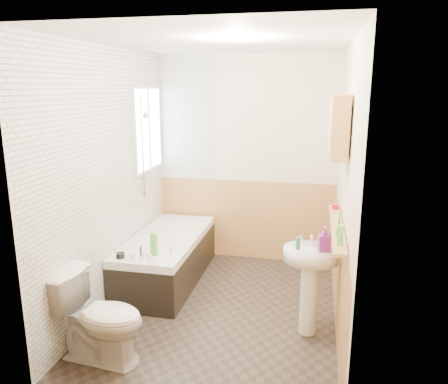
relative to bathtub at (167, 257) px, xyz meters
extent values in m
plane|color=#2B241E|center=(0.73, -0.53, -0.27)|extent=(2.80, 2.80, 0.00)
plane|color=white|center=(0.73, -0.53, 2.23)|extent=(2.80, 2.80, 0.00)
cube|color=#F3E5C9|center=(0.73, 0.88, 0.98)|extent=(2.20, 0.02, 2.50)
cube|color=#F3E5C9|center=(0.73, -1.94, 0.98)|extent=(2.20, 0.02, 2.50)
cube|color=#F3E5C9|center=(-0.38, -0.53, 0.98)|extent=(0.02, 2.80, 2.50)
cube|color=#F3E5C9|center=(1.84, -0.53, 0.98)|extent=(0.02, 2.80, 2.50)
cube|color=tan|center=(1.82, -0.53, 0.23)|extent=(0.01, 2.80, 1.00)
cube|color=tan|center=(0.73, -1.91, 0.23)|extent=(2.20, 0.01, 1.00)
cube|color=tan|center=(0.73, 0.86, 0.23)|extent=(2.20, 0.01, 1.00)
cube|color=white|center=(-0.36, -0.53, 0.98)|extent=(0.01, 2.80, 2.50)
cube|color=white|center=(0.00, 0.86, 1.48)|extent=(0.75, 0.01, 1.50)
cube|color=white|center=(-0.34, 0.42, 1.38)|extent=(0.03, 0.79, 0.99)
cube|color=white|center=(-0.32, 0.42, 1.38)|extent=(0.01, 0.70, 0.90)
cube|color=white|center=(-0.32, 0.42, 1.38)|extent=(0.01, 0.04, 0.90)
cube|color=black|center=(0.00, 0.00, -0.05)|extent=(0.70, 1.62, 0.45)
cube|color=white|center=(0.00, 0.00, 0.21)|extent=(0.70, 1.62, 0.08)
cube|color=white|center=(0.00, 0.00, 0.20)|extent=(0.56, 1.48, 0.04)
cylinder|color=silver|center=(0.00, -0.71, 0.32)|extent=(0.04, 0.04, 0.14)
sphere|color=silver|center=(-0.09, -0.71, 0.29)|extent=(0.06, 0.06, 0.06)
sphere|color=silver|center=(0.09, -0.71, 0.29)|extent=(0.06, 0.06, 0.06)
cylinder|color=silver|center=(-0.32, 0.19, 1.18)|extent=(0.02, 0.02, 1.12)
cylinder|color=silver|center=(-0.32, 0.19, 0.67)|extent=(0.04, 0.04, 0.02)
cylinder|color=silver|center=(-0.32, 0.19, 1.70)|extent=(0.04, 0.04, 0.02)
cylinder|color=silver|center=(-0.27, 0.19, 1.56)|extent=(0.06, 0.07, 0.08)
imported|color=white|center=(-0.03, -1.50, 0.09)|extent=(0.78, 0.49, 0.72)
cylinder|color=white|center=(1.57, -0.76, 0.05)|extent=(0.15, 0.15, 0.64)
ellipsoid|color=white|center=(1.57, -0.76, 0.46)|extent=(0.47, 0.38, 0.13)
cylinder|color=silver|center=(1.48, -0.67, 0.56)|extent=(0.03, 0.03, 0.08)
cylinder|color=silver|center=(1.66, -0.67, 0.56)|extent=(0.03, 0.03, 0.08)
cylinder|color=silver|center=(1.57, -0.69, 0.59)|extent=(0.02, 0.11, 0.09)
cube|color=tan|center=(1.77, -0.79, 0.73)|extent=(0.10, 1.31, 0.03)
cube|color=tan|center=(1.75, -0.65, 1.54)|extent=(0.14, 0.56, 0.51)
cube|color=silver|center=(1.68, -0.78, 1.54)|extent=(0.01, 0.22, 0.38)
cube|color=silver|center=(1.68, -0.51, 1.54)|extent=(0.01, 0.22, 0.38)
cylinder|color=#59C647|center=(1.77, -1.26, 0.82)|extent=(0.06, 0.06, 0.15)
cone|color=#388447|center=(1.77, -1.06, 0.85)|extent=(0.05, 0.05, 0.22)
cylinder|color=maroon|center=(1.77, -0.29, 0.77)|extent=(0.09, 0.09, 0.05)
imported|color=purple|center=(1.67, -0.81, 0.57)|extent=(0.13, 0.22, 0.10)
cylinder|color=#388447|center=(1.46, -0.83, 0.58)|extent=(0.04, 0.04, 0.11)
cube|color=#59C647|center=(0.07, -0.56, 0.36)|extent=(0.07, 0.06, 0.22)
cylinder|color=black|center=(-0.22, -0.70, 0.28)|extent=(0.09, 0.09, 0.05)
cylinder|color=silver|center=(0.22, -0.48, 0.29)|extent=(0.03, 0.03, 0.08)
camera|label=1|loc=(1.58, -4.33, 1.85)|focal=35.00mm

